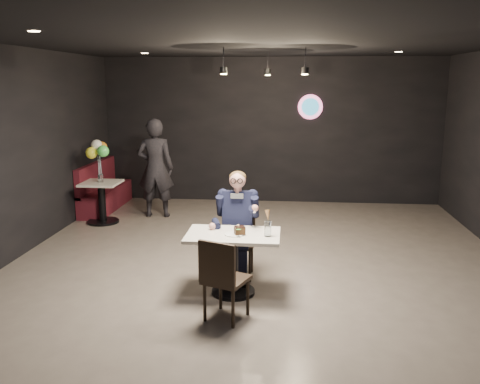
# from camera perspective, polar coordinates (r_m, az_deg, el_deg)

# --- Properties ---
(floor) EXTENTS (9.00, 9.00, 0.00)m
(floor) POSITION_cam_1_polar(r_m,az_deg,el_deg) (6.61, 1.85, -9.94)
(floor) COLOR slate
(floor) RESTS_ON ground
(wall_sign) EXTENTS (0.50, 0.06, 0.50)m
(wall_sign) POSITION_cam_1_polar(r_m,az_deg,el_deg) (10.60, 7.89, 9.45)
(wall_sign) COLOR pink
(wall_sign) RESTS_ON floor
(pendant_lights) EXTENTS (1.40, 1.20, 0.36)m
(pendant_lights) POSITION_cam_1_polar(r_m,az_deg,el_deg) (8.13, 2.94, 14.94)
(pendant_lights) COLOR black
(pendant_lights) RESTS_ON floor
(main_table) EXTENTS (1.10, 0.70, 0.75)m
(main_table) POSITION_cam_1_polar(r_m,az_deg,el_deg) (6.12, -0.77, -8.04)
(main_table) COLOR white
(main_table) RESTS_ON floor
(chair_far) EXTENTS (0.42, 0.46, 0.92)m
(chair_far) POSITION_cam_1_polar(r_m,az_deg,el_deg) (6.61, -0.25, -5.70)
(chair_far) COLOR black
(chair_far) RESTS_ON floor
(chair_near) EXTENTS (0.56, 0.58, 0.92)m
(chair_near) POSITION_cam_1_polar(r_m,az_deg,el_deg) (5.47, -1.54, -9.60)
(chair_near) COLOR black
(chair_near) RESTS_ON floor
(seated_man) EXTENTS (0.60, 0.80, 1.44)m
(seated_man) POSITION_cam_1_polar(r_m,az_deg,el_deg) (6.53, -0.25, -3.53)
(seated_man) COLOR black
(seated_man) RESTS_ON floor
(dessert_plate) EXTENTS (0.22, 0.22, 0.01)m
(dessert_plate) POSITION_cam_1_polar(r_m,az_deg,el_deg) (5.94, -0.68, -4.77)
(dessert_plate) COLOR white
(dessert_plate) RESTS_ON main_table
(cake_slice) EXTENTS (0.14, 0.13, 0.08)m
(cake_slice) POSITION_cam_1_polar(r_m,az_deg,el_deg) (5.92, -0.03, -4.35)
(cake_slice) COLOR black
(cake_slice) RESTS_ON dessert_plate
(mint_leaf) EXTENTS (0.06, 0.04, 0.01)m
(mint_leaf) POSITION_cam_1_polar(r_m,az_deg,el_deg) (5.83, -0.15, -4.22)
(mint_leaf) COLOR #297F31
(mint_leaf) RESTS_ON cake_slice
(sundae_glass) EXTENTS (0.08, 0.08, 0.18)m
(sundae_glass) POSITION_cam_1_polar(r_m,az_deg,el_deg) (5.88, 3.14, -4.14)
(sundae_glass) COLOR silver
(sundae_glass) RESTS_ON main_table
(wafer_cone) EXTENTS (0.08, 0.08, 0.13)m
(wafer_cone) POSITION_cam_1_polar(r_m,az_deg,el_deg) (5.86, 3.14, -2.62)
(wafer_cone) COLOR tan
(wafer_cone) RESTS_ON sundae_glass
(booth_bench) EXTENTS (0.47, 1.88, 0.94)m
(booth_bench) POSITION_cam_1_polar(r_m,az_deg,el_deg) (10.47, -14.88, 0.67)
(booth_bench) COLOR #470F18
(booth_bench) RESTS_ON floor
(side_table) EXTENTS (0.65, 0.65, 0.81)m
(side_table) POSITION_cam_1_polar(r_m,az_deg,el_deg) (9.46, -15.23, -0.95)
(side_table) COLOR white
(side_table) RESTS_ON floor
(balloon_vase) EXTENTS (0.09, 0.09, 0.14)m
(balloon_vase) POSITION_cam_1_polar(r_m,az_deg,el_deg) (9.38, -15.37, 1.52)
(balloon_vase) COLOR silver
(balloon_vase) RESTS_ON side_table
(balloon_bunch) EXTENTS (0.38, 0.38, 0.62)m
(balloon_bunch) POSITION_cam_1_polar(r_m,az_deg,el_deg) (9.32, -15.51, 3.87)
(balloon_bunch) COLOR #FFF835
(balloon_bunch) RESTS_ON balloon_vase
(passerby) EXTENTS (0.71, 0.50, 1.85)m
(passerby) POSITION_cam_1_polar(r_m,az_deg,el_deg) (9.61, -9.47, 2.67)
(passerby) COLOR black
(passerby) RESTS_ON floor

